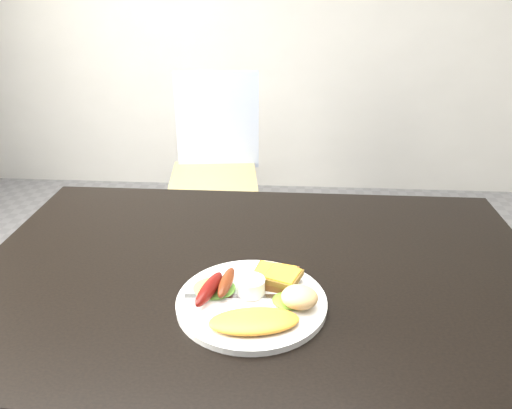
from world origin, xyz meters
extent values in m
cube|color=black|center=(0.00, 0.00, 0.73)|extent=(1.20, 0.80, 0.04)
cube|color=tan|center=(-0.29, 1.21, 0.45)|extent=(0.43, 0.43, 0.05)
imported|color=navy|center=(0.04, 0.54, 0.76)|extent=(0.55, 0.37, 1.51)
cylinder|color=white|center=(-0.01, -0.13, 0.76)|extent=(0.28, 0.28, 0.01)
ellipsoid|color=green|center=(-0.08, -0.10, 0.77)|extent=(0.10, 0.09, 0.01)
ellipsoid|color=#59932F|center=(0.06, -0.13, 0.77)|extent=(0.07, 0.06, 0.01)
ellipsoid|color=orange|center=(0.00, -0.21, 0.77)|extent=(0.17, 0.10, 0.02)
ellipsoid|color=maroon|center=(-0.09, -0.13, 0.78)|extent=(0.05, 0.12, 0.03)
ellipsoid|color=brown|center=(-0.06, -0.11, 0.78)|extent=(0.04, 0.10, 0.02)
cylinder|color=white|center=(-0.01, -0.11, 0.78)|extent=(0.06, 0.06, 0.03)
cube|color=#946131|center=(0.03, -0.06, 0.77)|extent=(0.10, 0.10, 0.01)
cube|color=olive|center=(0.05, -0.08, 0.78)|extent=(0.08, 0.08, 0.01)
ellipsoid|color=beige|center=(0.08, -0.15, 0.79)|extent=(0.07, 0.07, 0.04)
cube|color=#ADAFB7|center=(-0.05, -0.13, 0.76)|extent=(0.17, 0.02, 0.00)
camera|label=1|loc=(0.05, -0.90, 1.32)|focal=35.00mm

